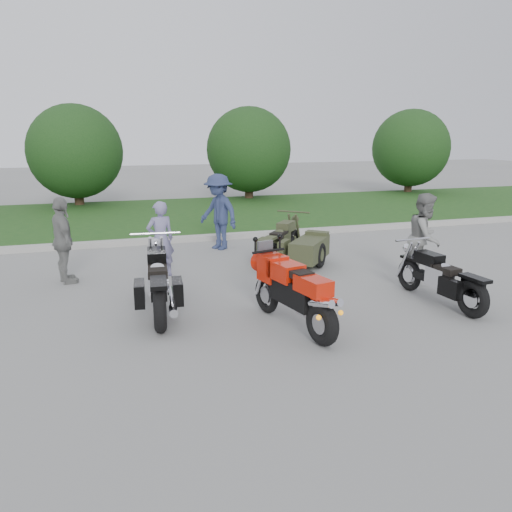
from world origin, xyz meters
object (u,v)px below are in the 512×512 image
object	(u,v)px
sportbike_red	(294,291)
cruiser_sidecar	(297,247)
cruiser_right	(443,281)
person_denim	(219,212)
person_stripe	(160,239)
cruiser_left	(159,285)
person_grey	(425,238)
person_back	(63,241)

from	to	relation	value
sportbike_red	cruiser_sidecar	bearing A→B (deg)	54.98
cruiser_right	person_denim	world-z (taller)	person_denim
cruiser_right	person_denim	xyz separation A→B (m)	(-2.71, 5.32, 0.53)
sportbike_red	person_stripe	bearing A→B (deg)	101.86
cruiser_sidecar	sportbike_red	bearing A→B (deg)	-72.20
sportbike_red	cruiser_right	size ratio (longest dim) A/B	0.97
sportbike_red	cruiser_left	bearing A→B (deg)	133.68
cruiser_right	person_grey	distance (m)	1.53
person_stripe	person_denim	distance (m)	2.72
person_stripe	person_grey	distance (m)	5.32
cruiser_right	person_stripe	xyz separation A→B (m)	(-4.42, 3.22, 0.36)
cruiser_left	person_back	size ratio (longest dim) A/B	1.49
person_stripe	person_grey	bearing A→B (deg)	147.73
cruiser_left	person_back	distance (m)	2.82
cruiser_left	cruiser_sidecar	world-z (taller)	cruiser_left
cruiser_sidecar	person_back	world-z (taller)	person_back
sportbike_red	person_denim	size ratio (longest dim) A/B	1.11
cruiser_left	person_grey	world-z (taller)	person_grey
person_denim	person_back	xyz separation A→B (m)	(-3.58, -2.01, -0.10)
person_grey	cruiser_right	bearing A→B (deg)	-150.84
sportbike_red	cruiser_right	xyz separation A→B (m)	(2.86, 0.26, -0.17)
person_grey	sportbike_red	bearing A→B (deg)	166.79
cruiser_left	person_grey	distance (m)	5.31
cruiser_left	person_denim	xyz separation A→B (m)	(2.01, 4.32, 0.46)
cruiser_sidecar	person_stripe	world-z (taller)	person_stripe
sportbike_red	person_grey	world-z (taller)	person_grey
cruiser_right	person_stripe	world-z (taller)	person_stripe
person_back	cruiser_right	bearing A→B (deg)	-133.97
cruiser_right	person_grey	xyz separation A→B (m)	(0.56, 1.36, 0.45)
cruiser_left	person_back	xyz separation A→B (m)	(-1.56, 2.31, 0.35)
cruiser_right	cruiser_sidecar	distance (m)	3.50
person_back	person_denim	bearing A→B (deg)	-76.87
cruiser_sidecar	person_stripe	bearing A→B (deg)	-139.96
sportbike_red	cruiser_sidecar	size ratio (longest dim) A/B	1.00
person_denim	sportbike_red	bearing A→B (deg)	-31.18
sportbike_red	cruiser_right	world-z (taller)	sportbike_red
cruiser_left	person_grey	size ratio (longest dim) A/B	1.44
cruiser_sidecar	person_denim	size ratio (longest dim) A/B	1.12
person_grey	person_denim	world-z (taller)	person_denim
person_denim	cruiser_sidecar	bearing A→B (deg)	1.67
cruiser_sidecar	person_stripe	size ratio (longest dim) A/B	1.36
cruiser_left	person_stripe	size ratio (longest dim) A/B	1.62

